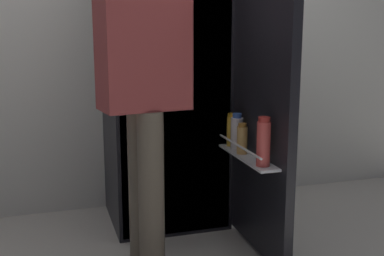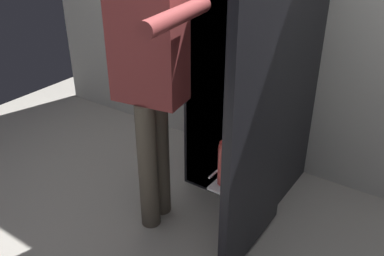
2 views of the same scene
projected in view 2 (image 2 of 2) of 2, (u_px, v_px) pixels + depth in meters
name	position (u px, v px, depth m)	size (l,w,h in m)	color
ground_plane	(205.00, 217.00, 2.71)	(5.32, 5.32, 0.00)	#B7B2A8
refrigerator	(253.00, 68.00, 2.66)	(0.73, 1.27, 1.76)	black
person	(151.00, 72.00, 2.25)	(0.60, 0.66, 1.67)	#665B4C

